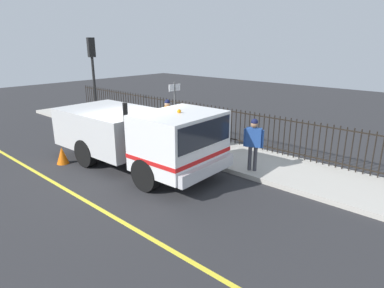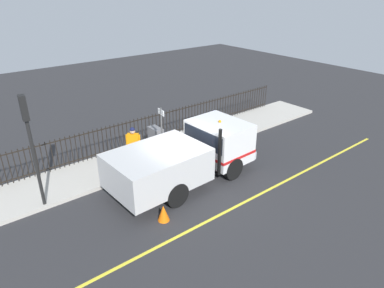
{
  "view_description": "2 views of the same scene",
  "coord_description": "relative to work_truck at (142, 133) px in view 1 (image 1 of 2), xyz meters",
  "views": [
    {
      "loc": [
        -6.48,
        -8.63,
        4.1
      ],
      "look_at": [
        0.6,
        -2.25,
        1.14
      ],
      "focal_mm": 30.8,
      "sensor_mm": 36.0,
      "label": 1
    },
    {
      "loc": [
        -9.72,
        7.36,
        7.54
      ],
      "look_at": [
        1.09,
        -1.22,
        1.05
      ],
      "focal_mm": 32.32,
      "sensor_mm": 36.0,
      "label": 2
    }
  ],
  "objects": [
    {
      "name": "work_truck",
      "position": [
        0.0,
        0.0,
        0.0
      ],
      "size": [
        2.75,
        6.37,
        2.46
      ],
      "rotation": [
        0.0,
        0.0,
        3.18
      ],
      "color": "white",
      "rests_on": "ground"
    },
    {
      "name": "pedestrian_distant",
      "position": [
        2.4,
        1.29,
        -0.0
      ],
      "size": [
        0.49,
        0.52,
        1.75
      ],
      "rotation": [
        0.0,
        0.0,
        4.01
      ],
      "color": "orange",
      "rests_on": "sidewalk_slab"
    },
    {
      "name": "street_sign",
      "position": [
        1.75,
        0.21,
        0.52
      ],
      "size": [
        0.5,
        0.08,
        2.58
      ],
      "color": "#4C4C4C",
      "rests_on": "sidewalk_slab"
    },
    {
      "name": "iron_fence",
      "position": [
        4.02,
        0.42,
        -0.36
      ],
      "size": [
        0.04,
        19.59,
        1.42
      ],
      "color": "black",
      "rests_on": "sidewalk_slab"
    },
    {
      "name": "lane_marking",
      "position": [
        -2.62,
        0.42,
        -1.23
      ],
      "size": [
        0.12,
        20.7,
        0.01
      ],
      "primitive_type": "cube",
      "color": "yellow",
      "rests_on": "ground"
    },
    {
      "name": "ground_plane",
      "position": [
        -0.18,
        0.42,
        -1.23
      ],
      "size": [
        50.6,
        50.6,
        0.0
      ],
      "primitive_type": "plane",
      "color": "#2B2B2D",
      "rests_on": "ground"
    },
    {
      "name": "utility_cabinet",
      "position": [
        3.37,
        -0.49,
        -0.6
      ],
      "size": [
        0.82,
        0.43,
        0.96
      ],
      "primitive_type": "cube",
      "color": "slate",
      "rests_on": "sidewalk_slab"
    },
    {
      "name": "traffic_cone",
      "position": [
        -1.62,
        2.46,
        -0.93
      ],
      "size": [
        0.42,
        0.42,
        0.6
      ],
      "primitive_type": "cone",
      "color": "orange",
      "rests_on": "ground"
    },
    {
      "name": "traffic_light_near",
      "position": [
        1.74,
        5.46,
        1.86
      ],
      "size": [
        0.32,
        0.25,
        4.14
      ],
      "rotation": [
        0.0,
        0.0,
        3.02
      ],
      "color": "black",
      "rests_on": "sidewalk_slab"
    },
    {
      "name": "worker_standing",
      "position": [
        1.97,
        -3.03,
        -0.04
      ],
      "size": [
        0.38,
        0.59,
        1.7
      ],
      "rotation": [
        0.0,
        0.0,
        1.97
      ],
      "color": "#264C99",
      "rests_on": "sidewalk_slab"
    },
    {
      "name": "sidewalk_slab",
      "position": [
        2.85,
        0.42,
        -1.15
      ],
      "size": [
        2.58,
        23.0,
        0.15
      ],
      "primitive_type": "cube",
      "color": "#B7B2A8",
      "rests_on": "ground"
    }
  ]
}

